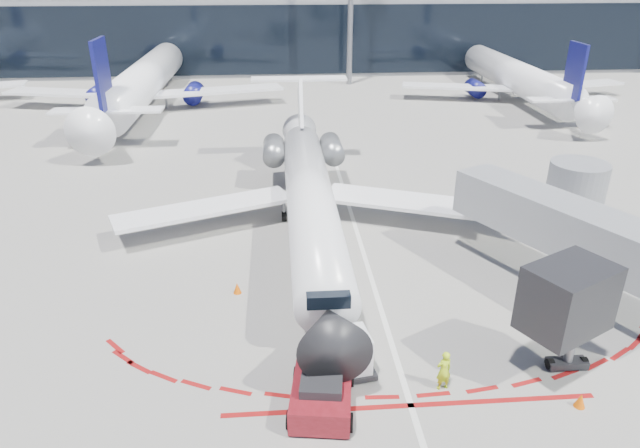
{
  "coord_description": "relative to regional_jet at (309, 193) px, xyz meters",
  "views": [
    {
      "loc": [
        -4.6,
        -27.47,
        15.03
      ],
      "look_at": [
        -2.57,
        -0.95,
        2.61
      ],
      "focal_mm": 32.0,
      "sensor_mm": 36.0,
      "label": 1
    }
  ],
  "objects": [
    {
      "name": "apron_centerline",
      "position": [
        2.84,
        -1.93,
        -2.42
      ],
      "size": [
        0.25,
        40.0,
        0.01
      ],
      "primitive_type": "cube",
      "color": "silver",
      "rests_on": "ground"
    },
    {
      "name": "bg_airliner_1",
      "position": [
        -16.18,
        33.15,
        3.29
      ],
      "size": [
        35.34,
        37.42,
        11.43
      ],
      "primitive_type": null,
      "color": "white",
      "rests_on": "ground"
    },
    {
      "name": "pushback_tug",
      "position": [
        -0.45,
        -15.16,
        -1.8
      ],
      "size": [
        2.74,
        5.55,
        1.42
      ],
      "rotation": [
        0.0,
        0.0,
        -0.14
      ],
      "color": "#590C12",
      "rests_on": "ground"
    },
    {
      "name": "safety_cone_left",
      "position": [
        -4.0,
        -7.04,
        -2.14
      ],
      "size": [
        0.4,
        0.4,
        0.56
      ],
      "primitive_type": "cone",
      "color": "#DB5704",
      "rests_on": "ground"
    },
    {
      "name": "apron_stop_bar",
      "position": [
        2.84,
        -15.43,
        -2.42
      ],
      "size": [
        14.0,
        0.25,
        0.01
      ],
      "primitive_type": "cube",
      "color": "maroon",
      "rests_on": "ground"
    },
    {
      "name": "ground",
      "position": [
        2.84,
        -3.93,
        -2.42
      ],
      "size": [
        260.0,
        260.0,
        0.0
      ],
      "primitive_type": "plane",
      "color": "slate",
      "rests_on": "ground"
    },
    {
      "name": "terminal_building",
      "position": [
        2.84,
        61.04,
        6.1
      ],
      "size": [
        150.0,
        24.15,
        24.0
      ],
      "color": "#95979A",
      "rests_on": "ground"
    },
    {
      "name": "jet_bridge",
      "position": [
        12.63,
        -6.94,
        0.59
      ],
      "size": [
        10.03,
        15.2,
        4.9
      ],
      "color": "gray",
      "rests_on": "ground"
    },
    {
      "name": "bg_airliner_2",
      "position": [
        26.15,
        34.16,
        2.61
      ],
      "size": [
        31.08,
        32.9,
        10.05
      ],
      "primitive_type": null,
      "color": "white",
      "rests_on": "ground"
    },
    {
      "name": "ramp_worker",
      "position": [
        4.23,
        -14.58,
        -1.57
      ],
      "size": [
        0.7,
        0.55,
        1.71
      ],
      "primitive_type": "imported",
      "rotation": [
        0.0,
        0.0,
        3.39
      ],
      "color": "#BDE818",
      "rests_on": "ground"
    },
    {
      "name": "safety_cone_right",
      "position": [
        9.03,
        -15.95,
        -2.13
      ],
      "size": [
        0.41,
        0.41,
        0.57
      ],
      "primitive_type": "cone",
      "color": "#DB5704",
      "rests_on": "ground"
    },
    {
      "name": "regional_jet",
      "position": [
        0.0,
        0.0,
        0.0
      ],
      "size": [
        23.48,
        28.95,
        7.25
      ],
      "color": "white",
      "rests_on": "ground"
    },
    {
      "name": "uld_container",
      "position": [
        0.74,
        -13.4,
        -1.51
      ],
      "size": [
        2.2,
        1.96,
        1.83
      ],
      "rotation": [
        0.0,
        0.0,
        0.17
      ],
      "color": "black",
      "rests_on": "ground"
    }
  ]
}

